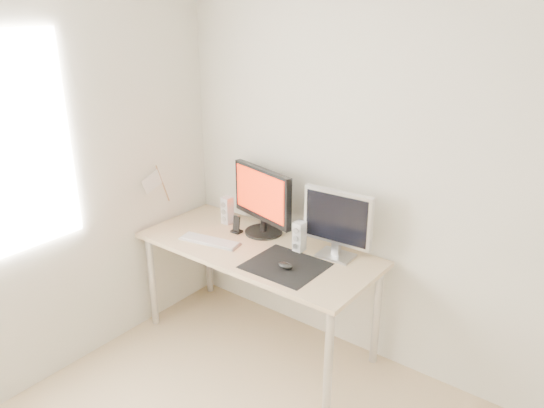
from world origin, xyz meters
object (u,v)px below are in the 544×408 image
Objects in this scene: speaker_right at (299,236)px; speaker_left at (227,210)px; main_monitor at (262,199)px; second_monitor at (337,221)px; mouse at (285,265)px; phone_dock at (237,227)px; desk at (257,257)px; keyboard at (210,241)px.

speaker_left is at bearing 175.68° from speaker_right.
speaker_right is (0.35, -0.07, -0.16)m from main_monitor.
main_monitor is at bearing -179.60° from second_monitor.
mouse is 0.58m from main_monitor.
speaker_left is 0.19m from phone_dock.
speaker_left is 0.66m from speaker_right.
main_monitor reaches higher than mouse.
second_monitor is (0.16, 0.32, 0.22)m from mouse.
keyboard reaches higher than desk.
keyboard is (-0.30, -0.14, 0.09)m from desk.
speaker_right is at bearing 25.30° from keyboard.
main_monitor is 0.58m from second_monitor.
speaker_left reaches higher than phone_dock.
keyboard is (-0.77, -0.33, -0.23)m from second_monitor.
speaker_left is at bearing 157.72° from mouse.
speaker_left is at bearing 152.45° from phone_dock.
main_monitor reaches higher than desk.
main_monitor reaches higher than second_monitor.
mouse reaches higher than keyboard.
desk is 0.40m from main_monitor.
keyboard is 0.23m from phone_dock.
speaker_right is at bearing -4.32° from speaker_left.
keyboard is at bearing -154.70° from speaker_right.
mouse is at bearing -73.74° from speaker_right.
mouse is 0.22× the size of second_monitor.
speaker_right is at bearing 26.25° from desk.
mouse is at bearing 0.59° from keyboard.
desk is at bearing -60.87° from main_monitor.
main_monitor is 1.21× the size of second_monitor.
second_monitor is at bearing 0.40° from main_monitor.
phone_dock is at bearing 159.23° from mouse.
main_monitor is 0.45m from keyboard.
second_monitor is at bearing 22.87° from keyboard.
phone_dock is at bearing -147.19° from main_monitor.
speaker_left reaches higher than keyboard.
speaker_right is at bearing -163.20° from second_monitor.
main_monitor is at bearing 2.93° from speaker_left.
mouse is 0.23× the size of keyboard.
desk is at bearing 24.51° from keyboard.
mouse is 0.50× the size of speaker_left.
second_monitor is 0.28m from speaker_right.
main_monitor is 4.47× the size of phone_dock.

